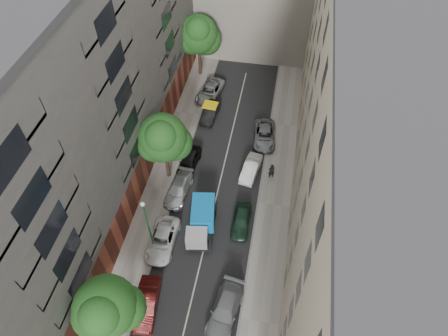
% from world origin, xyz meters
% --- Properties ---
extents(ground, '(120.00, 120.00, 0.00)m').
position_xyz_m(ground, '(0.00, 0.00, 0.00)').
color(ground, '#4C4C49').
rests_on(ground, ground).
extents(road_surface, '(8.00, 44.00, 0.02)m').
position_xyz_m(road_surface, '(0.00, 0.00, 0.01)').
color(road_surface, black).
rests_on(road_surface, ground).
extents(sidewalk_left, '(3.00, 44.00, 0.15)m').
position_xyz_m(sidewalk_left, '(-5.50, 0.00, 0.07)').
color(sidewalk_left, gray).
rests_on(sidewalk_left, ground).
extents(sidewalk_right, '(3.00, 44.00, 0.15)m').
position_xyz_m(sidewalk_right, '(5.50, 0.00, 0.07)').
color(sidewalk_right, gray).
rests_on(sidewalk_right, ground).
extents(building_left, '(8.00, 44.00, 20.00)m').
position_xyz_m(building_left, '(-11.00, 0.00, 10.00)').
color(building_left, '#484543').
rests_on(building_left, ground).
extents(building_right, '(8.00, 44.00, 20.00)m').
position_xyz_m(building_right, '(11.00, 0.00, 10.00)').
color(building_right, '#B4A58C').
rests_on(building_right, ground).
extents(tarp_truck, '(2.64, 5.14, 2.26)m').
position_xyz_m(tarp_truck, '(-0.60, -3.63, 1.24)').
color(tarp_truck, black).
rests_on(tarp_truck, ground).
extents(car_left_1, '(2.04, 4.58, 1.46)m').
position_xyz_m(car_left_1, '(-3.22, -11.40, 0.73)').
color(car_left_1, '#4A100E').
rests_on(car_left_1, ground).
extents(car_left_2, '(2.22, 4.81, 1.34)m').
position_xyz_m(car_left_2, '(-3.60, -5.80, 0.67)').
color(car_left_2, silver).
rests_on(car_left_2, ground).
extents(car_left_3, '(2.26, 4.72, 1.33)m').
position_xyz_m(car_left_3, '(-3.59, -0.20, 0.66)').
color(car_left_3, '#BCBCC1').
rests_on(car_left_3, ground).
extents(car_left_4, '(2.07, 4.30, 1.42)m').
position_xyz_m(car_left_4, '(-3.46, 3.40, 0.71)').
color(car_left_4, black).
rests_on(car_left_4, ground).
extents(car_left_5, '(1.76, 4.17, 1.34)m').
position_xyz_m(car_left_5, '(-2.80, 11.00, 0.67)').
color(car_left_5, black).
rests_on(car_left_5, ground).
extents(car_left_6, '(3.14, 5.36, 1.40)m').
position_xyz_m(car_left_6, '(-3.60, 14.60, 0.70)').
color(car_left_6, '#B1B1B6').
rests_on(car_left_6, ground).
extents(car_right_1, '(2.69, 5.14, 1.42)m').
position_xyz_m(car_right_1, '(2.80, -10.80, 0.71)').
color(car_right_1, slate).
rests_on(car_right_1, ground).
extents(car_right_2, '(1.59, 3.92, 1.33)m').
position_xyz_m(car_right_2, '(2.80, -2.60, 0.67)').
color(car_right_2, black).
rests_on(car_right_2, ground).
extents(car_right_3, '(1.99, 4.13, 1.31)m').
position_xyz_m(car_right_3, '(2.80, 3.60, 0.65)').
color(car_right_3, silver).
rests_on(car_right_3, ground).
extents(car_right_4, '(2.70, 5.02, 1.34)m').
position_xyz_m(car_right_4, '(3.60, 8.47, 0.67)').
color(car_right_4, gray).
rests_on(car_right_4, ground).
extents(tree_near, '(4.67, 4.29, 7.26)m').
position_xyz_m(tree_near, '(-4.55, -13.75, 4.99)').
color(tree_near, '#382619').
rests_on(tree_near, sidewalk_left).
extents(tree_mid, '(4.86, 4.51, 7.74)m').
position_xyz_m(tree_mid, '(-5.02, 1.56, 5.32)').
color(tree_mid, '#382619').
rests_on(tree_mid, sidewalk_left).
extents(tree_far, '(4.95, 4.62, 7.95)m').
position_xyz_m(tree_far, '(-5.58, 18.41, 5.46)').
color(tree_far, '#382619').
rests_on(tree_far, sidewalk_left).
extents(lamp_post, '(0.36, 0.36, 6.72)m').
position_xyz_m(lamp_post, '(-4.20, -6.39, 4.26)').
color(lamp_post, '#1B5E30').
rests_on(lamp_post, sidewalk_left).
extents(pedestrian, '(0.79, 0.66, 1.83)m').
position_xyz_m(pedestrian, '(4.85, 3.29, 1.07)').
color(pedestrian, black).
rests_on(pedestrian, sidewalk_right).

